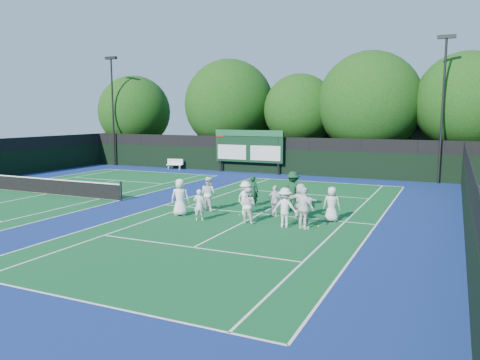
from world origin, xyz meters
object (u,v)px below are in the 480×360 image
at_px(scoreboard, 249,147).
at_px(tennis_net, 47,186).
at_px(bench, 175,164).
at_px(coach_left, 253,191).

height_order(scoreboard, tennis_net, scoreboard).
distance_m(scoreboard, bench, 7.24).
bearing_deg(tennis_net, bench, 90.18).
relative_size(scoreboard, coach_left, 3.71).
height_order(scoreboard, coach_left, scoreboard).
distance_m(tennis_net, coach_left, 13.02).
xyz_separation_m(tennis_net, bench, (-0.05, 14.37, -0.00)).
bearing_deg(tennis_net, scoreboard, 64.40).
xyz_separation_m(scoreboard, bench, (-7.03, -0.22, -1.70)).
relative_size(scoreboard, bench, 4.05).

